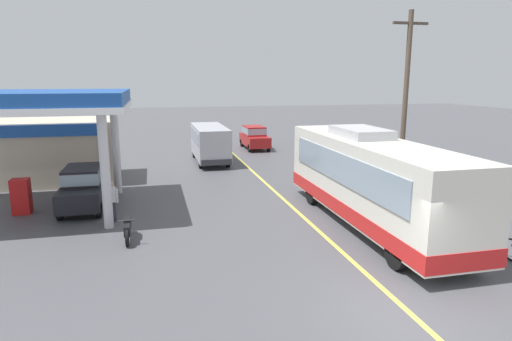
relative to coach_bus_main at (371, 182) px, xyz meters
The scene contains 10 objects.
ground 13.92m from the coach_bus_main, 98.93° to the left, with size 120.00×120.00×0.00m, color #4C4C51.
lane_divider_stripe 9.07m from the coach_bus_main, 103.93° to the left, with size 0.16×50.00×0.01m, color #D8CC4C.
coach_bus_main is the anchor object (origin of this frame).
gas_station_roadside 16.22m from the coach_bus_main, 146.64° to the left, with size 9.10×11.95×5.10m.
car_at_pump 12.17m from the coach_bus_main, 155.71° to the left, with size 1.70×4.20×1.82m.
minibus_opposing_lane 15.17m from the coach_bus_main, 106.35° to the left, with size 2.04×6.13×2.44m.
motorcycle_parked_forecourt 9.15m from the coach_bus_main, behind, with size 0.55×1.80×0.92m.
pedestrian_near_pump 10.15m from the coach_bus_main, 164.55° to the left, with size 0.55×0.22×1.66m.
car_trailing_behind_bus 19.54m from the coach_bus_main, 90.02° to the left, with size 1.70×4.20×1.82m.
utility_pole_roadside 6.47m from the coach_bus_main, 47.63° to the left, with size 1.80×0.24×8.72m.
Camera 1 is at (-5.90, -8.55, 5.60)m, focal length 30.87 mm.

